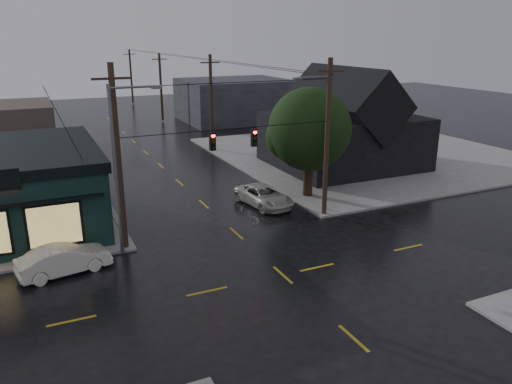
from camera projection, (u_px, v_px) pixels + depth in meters
name	position (u px, v px, depth m)	size (l,w,h in m)	color
ground_plane	(283.00, 275.00, 24.90)	(160.00, 160.00, 0.00)	black
sidewalk_ne	(366.00, 153.00, 50.19)	(28.00, 28.00, 0.15)	slate
ne_building	(344.00, 117.00, 44.27)	(12.60, 11.60, 8.75)	black
corner_tree	(310.00, 130.00, 35.40)	(5.97, 5.97, 7.88)	black
utility_pole_nw	(126.00, 249.00, 27.92)	(2.00, 0.32, 10.15)	black
utility_pole_ne	(324.00, 215.00, 33.12)	(2.00, 0.32, 10.15)	black
utility_pole_far_a	(213.00, 150.00, 51.73)	(2.00, 0.32, 9.65)	black
utility_pole_far_b	(163.00, 121.00, 69.04)	(2.00, 0.32, 9.15)	black
utility_pole_far_c	(133.00, 104.00, 86.35)	(2.00, 0.32, 9.15)	black
span_signal_assembly	(234.00, 139.00, 28.84)	(13.00, 0.48, 1.23)	black
streetlight_nw	(123.00, 255.00, 27.19)	(5.40, 0.30, 9.15)	slate
streetlight_ne	(325.00, 211.00, 33.93)	(5.40, 0.30, 9.15)	slate
bg_building_east	(234.00, 100.00, 69.40)	(14.00, 12.00, 5.60)	#28282D
sedan_cream	(64.00, 260.00, 24.88)	(1.56, 4.47, 1.47)	white
suv_silver	(264.00, 196.00, 34.86)	(2.30, 4.99, 1.39)	#B2B1A5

